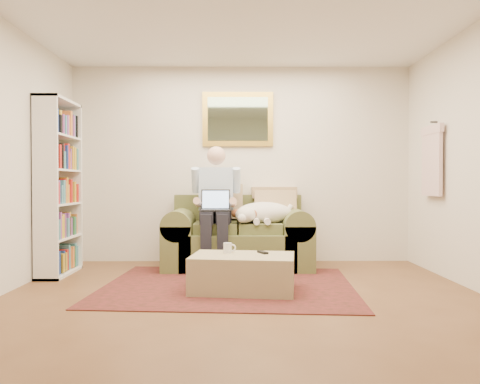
{
  "coord_description": "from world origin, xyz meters",
  "views": [
    {
      "loc": [
        -0.06,
        -3.76,
        1.04
      ],
      "look_at": [
        -0.02,
        1.35,
        0.95
      ],
      "focal_mm": 35.0,
      "sensor_mm": 36.0,
      "label": 1
    }
  ],
  "objects_px": {
    "seated_man": "(216,208)",
    "coffee_mug": "(228,248)",
    "sofa": "(238,243)",
    "ottoman": "(243,273)",
    "sleeping_dog": "(264,213)",
    "bookshelf": "(59,187)",
    "laptop": "(215,205)"
  },
  "relations": [
    {
      "from": "seated_man",
      "to": "coffee_mug",
      "type": "xyz_separation_m",
      "value": [
        0.16,
        -0.99,
        -0.35
      ]
    },
    {
      "from": "sofa",
      "to": "ottoman",
      "type": "relative_size",
      "value": 1.83
    },
    {
      "from": "ottoman",
      "to": "coffee_mug",
      "type": "xyz_separation_m",
      "value": [
        -0.15,
        0.13,
        0.23
      ]
    },
    {
      "from": "sleeping_dog",
      "to": "bookshelf",
      "type": "xyz_separation_m",
      "value": [
        -2.38,
        -0.32,
        0.32
      ]
    },
    {
      "from": "seated_man",
      "to": "sofa",
      "type": "bearing_deg",
      "value": 31.45
    },
    {
      "from": "sofa",
      "to": "sleeping_dog",
      "type": "distance_m",
      "value": 0.5
    },
    {
      "from": "laptop",
      "to": "bookshelf",
      "type": "relative_size",
      "value": 0.17
    },
    {
      "from": "sofa",
      "to": "ottoman",
      "type": "height_order",
      "value": "sofa"
    },
    {
      "from": "laptop",
      "to": "coffee_mug",
      "type": "distance_m",
      "value": 1.01
    },
    {
      "from": "ottoman",
      "to": "seated_man",
      "type": "bearing_deg",
      "value": 105.51
    },
    {
      "from": "sofa",
      "to": "bookshelf",
      "type": "bearing_deg",
      "value": -168.61
    },
    {
      "from": "ottoman",
      "to": "sofa",
      "type": "bearing_deg",
      "value": 91.99
    },
    {
      "from": "sofa",
      "to": "seated_man",
      "type": "distance_m",
      "value": 0.54
    },
    {
      "from": "ottoman",
      "to": "coffee_mug",
      "type": "bearing_deg",
      "value": 138.17
    },
    {
      "from": "seated_man",
      "to": "laptop",
      "type": "distance_m",
      "value": 0.08
    },
    {
      "from": "ottoman",
      "to": "sleeping_dog",
      "type": "bearing_deg",
      "value": 77.06
    },
    {
      "from": "bookshelf",
      "to": "coffee_mug",
      "type": "bearing_deg",
      "value": -20.83
    },
    {
      "from": "sofa",
      "to": "bookshelf",
      "type": "relative_size",
      "value": 0.89
    },
    {
      "from": "sofa",
      "to": "ottoman",
      "type": "distance_m",
      "value": 1.3
    },
    {
      "from": "ottoman",
      "to": "laptop",
      "type": "bearing_deg",
      "value": 106.47
    },
    {
      "from": "seated_man",
      "to": "coffee_mug",
      "type": "bearing_deg",
      "value": -80.69
    },
    {
      "from": "sofa",
      "to": "sleeping_dog",
      "type": "bearing_deg",
      "value": -15.74
    },
    {
      "from": "coffee_mug",
      "to": "sleeping_dog",
      "type": "bearing_deg",
      "value": 68.22
    },
    {
      "from": "seated_man",
      "to": "sleeping_dog",
      "type": "bearing_deg",
      "value": 7.13
    },
    {
      "from": "laptop",
      "to": "coffee_mug",
      "type": "relative_size",
      "value": 3.47
    },
    {
      "from": "coffee_mug",
      "to": "bookshelf",
      "type": "xyz_separation_m",
      "value": [
        -1.95,
        0.74,
        0.6
      ]
    },
    {
      "from": "seated_man",
      "to": "laptop",
      "type": "relative_size",
      "value": 4.33
    },
    {
      "from": "coffee_mug",
      "to": "bookshelf",
      "type": "distance_m",
      "value": 2.17
    },
    {
      "from": "sleeping_dog",
      "to": "laptop",
      "type": "bearing_deg",
      "value": -166.36
    },
    {
      "from": "seated_man",
      "to": "bookshelf",
      "type": "distance_m",
      "value": 1.82
    },
    {
      "from": "sleeping_dog",
      "to": "ottoman",
      "type": "relative_size",
      "value": 0.75
    },
    {
      "from": "seated_man",
      "to": "ottoman",
      "type": "xyz_separation_m",
      "value": [
        0.31,
        -1.13,
        -0.57
      ]
    }
  ]
}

